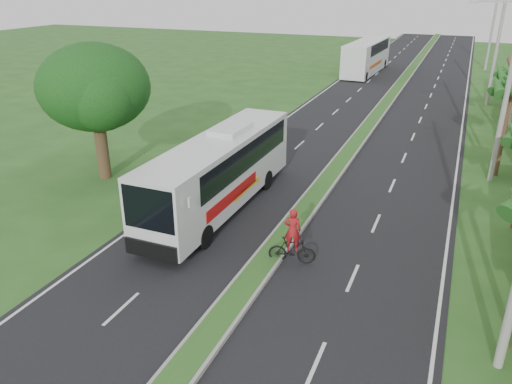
% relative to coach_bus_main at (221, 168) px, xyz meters
% --- Properties ---
extents(ground, '(180.00, 180.00, 0.00)m').
position_rel_coach_bus_main_xyz_m(ground, '(3.95, -8.82, -2.14)').
color(ground, '#28511D').
rests_on(ground, ground).
extents(road_asphalt, '(14.00, 160.00, 0.02)m').
position_rel_coach_bus_main_xyz_m(road_asphalt, '(3.95, 11.18, -2.13)').
color(road_asphalt, black).
rests_on(road_asphalt, ground).
extents(median_strip, '(1.20, 160.00, 0.18)m').
position_rel_coach_bus_main_xyz_m(median_strip, '(3.95, 11.18, -2.04)').
color(median_strip, gray).
rests_on(median_strip, ground).
extents(lane_edge_left, '(0.12, 160.00, 0.01)m').
position_rel_coach_bus_main_xyz_m(lane_edge_left, '(-2.75, 11.18, -2.14)').
color(lane_edge_left, silver).
rests_on(lane_edge_left, ground).
extents(lane_edge_right, '(0.12, 160.00, 0.01)m').
position_rel_coach_bus_main_xyz_m(lane_edge_right, '(10.65, 11.18, -2.14)').
color(lane_edge_right, silver).
rests_on(lane_edge_right, ground).
extents(palm_verge_d, '(2.40, 2.40, 5.25)m').
position_rel_coach_bus_main_xyz_m(palm_verge_d, '(13.25, 19.18, 2.41)').
color(palm_verge_d, '#473321').
rests_on(palm_verge_d, ground).
extents(shade_tree, '(6.30, 6.00, 7.54)m').
position_rel_coach_bus_main_xyz_m(shade_tree, '(-8.16, 1.20, 2.89)').
color(shade_tree, '#473321').
rests_on(shade_tree, ground).
extents(utility_pole_b, '(3.20, 0.28, 12.00)m').
position_rel_coach_bus_main_xyz_m(utility_pole_b, '(12.43, 9.18, 4.12)').
color(utility_pole_b, gray).
rests_on(utility_pole_b, ground).
extents(utility_pole_c, '(1.60, 0.28, 11.00)m').
position_rel_coach_bus_main_xyz_m(utility_pole_c, '(12.45, 29.18, 3.53)').
color(utility_pole_c, gray).
rests_on(utility_pole_c, ground).
extents(utility_pole_d, '(1.60, 0.28, 10.50)m').
position_rel_coach_bus_main_xyz_m(utility_pole_d, '(12.45, 49.18, 3.28)').
color(utility_pole_d, gray).
rests_on(utility_pole_d, ground).
extents(coach_bus_main, '(2.64, 12.07, 3.89)m').
position_rel_coach_bus_main_xyz_m(coach_bus_main, '(0.00, 0.00, 0.00)').
color(coach_bus_main, silver).
rests_on(coach_bus_main, ground).
extents(coach_bus_far, '(3.33, 13.02, 3.76)m').
position_rel_coach_bus_main_xyz_m(coach_bus_far, '(-0.98, 41.47, -0.01)').
color(coach_bus_far, white).
rests_on(coach_bus_far, ground).
extents(motorcyclist, '(1.96, 0.98, 2.40)m').
position_rel_coach_bus_main_xyz_m(motorcyclist, '(4.92, -3.64, -1.28)').
color(motorcyclist, black).
rests_on(motorcyclist, ground).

